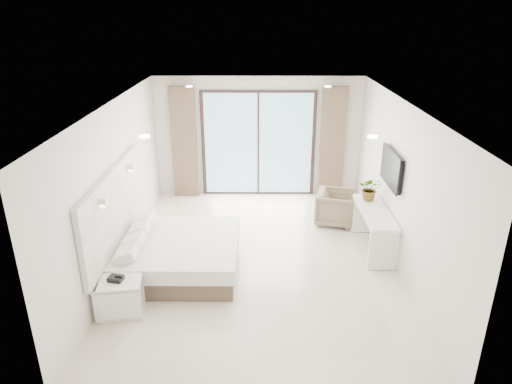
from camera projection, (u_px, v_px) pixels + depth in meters
ground at (258, 260)px, 7.86m from camera, size 6.20×6.20×0.00m
room_shell at (247, 160)px, 7.94m from camera, size 4.62×6.22×2.72m
bed at (177, 255)px, 7.47m from camera, size 1.95×1.86×0.68m
nightstand at (122, 297)px, 6.42m from camera, size 0.64×0.55×0.52m
phone at (116, 279)px, 6.32m from camera, size 0.22×0.19×0.07m
console_desk at (374, 221)px, 8.01m from camera, size 0.48×1.53×0.77m
plant at (370, 191)px, 8.31m from camera, size 0.51×0.54×0.35m
armchair at (336, 206)px, 9.10m from camera, size 0.84×0.87×0.75m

